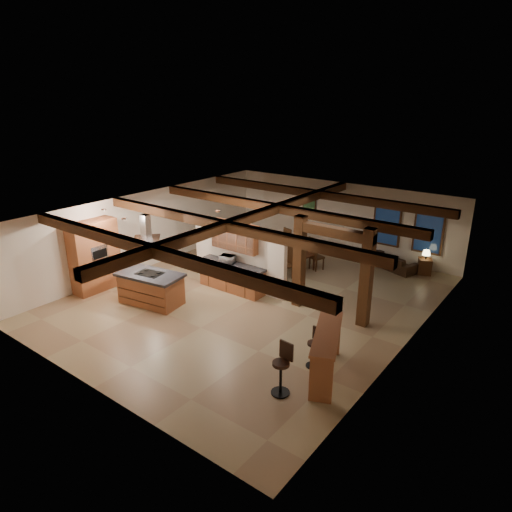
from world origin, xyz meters
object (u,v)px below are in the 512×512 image
(dining_table, at_px, (288,259))
(kitchen_island, at_px, (151,288))
(sofa, at_px, (392,261))
(bar_counter, at_px, (327,346))

(dining_table, bearing_deg, kitchen_island, -98.57)
(kitchen_island, height_order, sofa, kitchen_island)
(kitchen_island, relative_size, dining_table, 1.15)
(kitchen_island, distance_m, dining_table, 5.53)
(sofa, height_order, bar_counter, bar_counter)
(dining_table, distance_m, bar_counter, 7.08)
(dining_table, xyz_separation_m, bar_counter, (4.58, -5.39, 0.45))
(sofa, bearing_deg, dining_table, 56.35)
(kitchen_island, relative_size, bar_counter, 0.97)
(bar_counter, bearing_deg, dining_table, 130.34)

